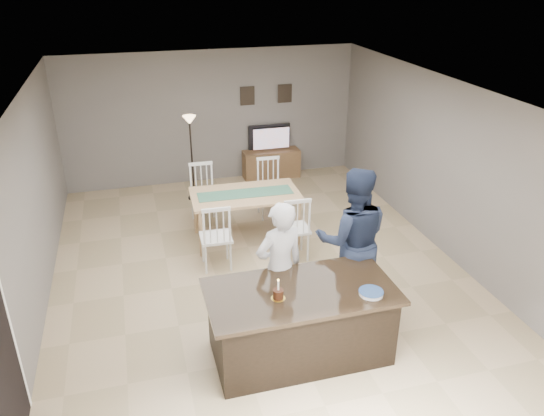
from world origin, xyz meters
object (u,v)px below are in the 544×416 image
object	(u,v)px
floor_lamp	(190,135)
woman	(280,268)
tv_console	(271,164)
television	(270,138)
birthday_cake	(278,294)
plate_stack	(371,293)
man	(352,240)
dining_table	(245,202)
kitchen_island	(300,322)

from	to	relation	value
floor_lamp	woman	bearing A→B (deg)	-83.75
tv_console	television	distance (m)	0.57
birthday_cake	plate_stack	size ratio (longest dim) A/B	0.89
birthday_cake	tv_console	bearing A→B (deg)	75.21
tv_console	floor_lamp	xyz separation A→B (m)	(-1.76, -0.68, 0.99)
man	dining_table	world-z (taller)	man
television	man	world-z (taller)	man
kitchen_island	floor_lamp	size ratio (longest dim) A/B	1.29
television	man	bearing A→B (deg)	87.06
plate_stack	floor_lamp	bearing A→B (deg)	103.92
tv_console	woman	bearing A→B (deg)	-104.40
plate_stack	kitchen_island	bearing A→B (deg)	157.76
tv_console	plate_stack	size ratio (longest dim) A/B	4.35
man	birthday_cake	bearing A→B (deg)	50.37
tv_console	birthday_cake	bearing A→B (deg)	-104.79
kitchen_island	man	distance (m)	1.33
birthday_cake	man	bearing A→B (deg)	34.52
man	plate_stack	distance (m)	1.09
kitchen_island	floor_lamp	bearing A→B (deg)	96.59
kitchen_island	dining_table	distance (m)	2.99
television	birthday_cake	size ratio (longest dim) A/B	3.70
tv_console	man	xyz separation A→B (m)	(-0.25, -4.80, 0.69)
woman	birthday_cake	size ratio (longest dim) A/B	7.08
man	kitchen_island	bearing A→B (deg)	54.75
tv_console	dining_table	bearing A→B (deg)	-114.11
dining_table	tv_console	bearing A→B (deg)	68.00
woman	birthday_cake	bearing A→B (deg)	59.95
kitchen_island	television	bearing A→B (deg)	77.99
tv_console	television	size ratio (longest dim) A/B	1.31
woman	dining_table	bearing A→B (deg)	-105.35
woman	plate_stack	bearing A→B (deg)	121.52
television	floor_lamp	distance (m)	1.97
floor_lamp	tv_console	bearing A→B (deg)	21.21
tv_console	floor_lamp	size ratio (longest dim) A/B	0.72
dining_table	floor_lamp	world-z (taller)	floor_lamp
woman	floor_lamp	xyz separation A→B (m)	(-0.48, 4.34, 0.42)
man	plate_stack	bearing A→B (deg)	93.59
television	man	distance (m)	4.88
plate_stack	man	bearing A→B (deg)	77.74
television	woman	bearing A→B (deg)	75.79
tv_console	woman	distance (m)	5.21
tv_console	television	world-z (taller)	television
kitchen_island	dining_table	world-z (taller)	dining_table
dining_table	television	bearing A→B (deg)	68.57
floor_lamp	dining_table	bearing A→B (deg)	-72.31
kitchen_island	birthday_cake	xyz separation A→B (m)	(-0.29, -0.09, 0.50)
floor_lamp	plate_stack	bearing A→B (deg)	-76.08
plate_stack	dining_table	bearing A→B (deg)	101.67
tv_console	dining_table	xyz separation A→B (m)	(-1.16, -2.59, 0.38)
woman	tv_console	bearing A→B (deg)	-116.65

